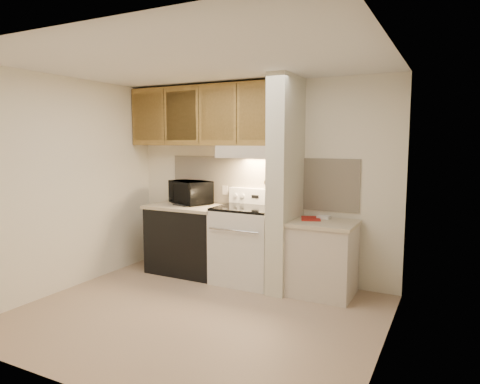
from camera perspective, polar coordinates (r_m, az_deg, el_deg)
The scene contains 50 objects.
floor at distance 4.55m, azimuth -5.81°, elevation -15.93°, with size 3.60×3.60×0.00m, color tan.
ceiling at distance 4.26m, azimuth -6.23°, elevation 16.81°, with size 3.60×3.60×0.00m, color white.
wall_back at distance 5.54m, azimuth 2.48°, elevation 1.55°, with size 3.60×0.02×2.50m, color white.
wall_left at distance 5.42m, azimuth -22.17°, elevation 0.94°, with size 0.02×3.00×2.50m, color white.
wall_right at distance 3.59m, azimuth 18.88°, elevation -1.67°, with size 0.02×3.00×2.50m, color white.
backsplash at distance 5.53m, azimuth 2.43°, elevation 1.39°, with size 2.60×0.02×0.63m, color #F8E5C7.
range_body at distance 5.36m, azimuth 0.89°, elevation -7.18°, with size 0.76×0.65×0.92m, color silver.
oven_window at distance 5.08m, azimuth -0.70°, elevation -7.51°, with size 0.50×0.01×0.30m, color black.
oven_handle at distance 5.00m, azimuth -0.91°, elevation -5.16°, with size 0.02×0.02×0.65m, color silver.
cooktop at distance 5.27m, azimuth 0.90°, elevation -2.16°, with size 0.74×0.64×0.03m, color black.
range_backguard at distance 5.51m, azimuth 2.21°, elevation -0.57°, with size 0.76×0.08×0.20m, color silver.
range_display at distance 5.47m, azimuth 2.02°, elevation -0.62°, with size 0.10×0.01×0.04m, color black.
range_knob_left_outer at distance 5.59m, azimuth -0.59°, elevation -0.46°, with size 0.05×0.05×0.02m, color silver.
range_knob_left_inner at distance 5.55m, azimuth 0.33°, elevation -0.51°, with size 0.05×0.05×0.02m, color silver.
range_knob_right_inner at distance 5.39m, azimuth 3.74°, elevation -0.73°, with size 0.05×0.05×0.02m, color silver.
range_knob_right_outer at distance 5.36m, azimuth 4.73°, elevation -0.80°, with size 0.05×0.05×0.02m, color silver.
dishwasher_front at distance 5.81m, azimuth -6.93°, elevation -6.40°, with size 1.00×0.63×0.87m, color black.
left_countertop at distance 5.72m, azimuth -6.99°, elevation -1.95°, with size 1.04×0.67×0.04m, color #C5B697.
spoon_rest at distance 5.69m, azimuth -7.97°, elevation -1.74°, with size 0.22×0.07×0.02m, color black.
teal_jar at distance 6.04m, azimuth -7.94°, elevation -0.88°, with size 0.08×0.08×0.09m, color #275D5B.
outlet at distance 5.75m, azimuth -1.99°, elevation 0.24°, with size 0.08×0.01×0.12m, color beige.
microwave at distance 5.84m, azimuth -6.66°, elevation -0.03°, with size 0.56×0.38×0.31m, color black.
partition_pillar at distance 5.02m, azimuth 6.11°, elevation 0.98°, with size 0.22×0.70×2.50m, color beige.
pillar_trim at distance 5.06m, azimuth 4.89°, elevation 1.61°, with size 0.01×0.70×0.04m, color olive.
knife_strip at distance 5.01m, azimuth 4.61°, elevation 1.79°, with size 0.02×0.42×0.04m, color black.
knife_blade_a at distance 4.87m, azimuth 3.70°, elevation 0.47°, with size 0.01×0.04×0.16m, color silver.
knife_handle_a at distance 4.87m, azimuth 3.78°, elevation 2.24°, with size 0.02×0.02×0.10m, color black.
knife_blade_b at distance 4.96m, azimuth 4.15°, elevation 0.47°, with size 0.01×0.04×0.18m, color silver.
knife_handle_b at distance 4.95m, azimuth 4.18°, elevation 2.31°, with size 0.02×0.02×0.10m, color black.
knife_blade_c at distance 5.04m, azimuth 4.53°, elevation 0.45°, with size 0.01×0.04×0.20m, color silver.
knife_handle_c at distance 5.02m, azimuth 4.51°, elevation 2.37°, with size 0.02×0.02×0.10m, color black.
knife_blade_d at distance 5.11m, azimuth 4.84°, elevation 0.75°, with size 0.01×0.04×0.16m, color silver.
knife_handle_d at distance 5.08m, azimuth 4.82°, elevation 2.42°, with size 0.02×0.02×0.10m, color black.
knife_blade_e at distance 5.18m, azimuth 5.15°, elevation 0.72°, with size 0.01×0.04×0.18m, color silver.
knife_handle_e at distance 5.16m, azimuth 5.15°, elevation 2.48°, with size 0.02×0.02×0.10m, color black.
oven_mitt at distance 5.24m, azimuth 5.41°, elevation -0.04°, with size 0.03×0.11×0.26m, color slate.
right_cab_base at distance 5.04m, azimuth 10.94°, elevation -8.89°, with size 0.70×0.60×0.81m, color beige.
right_countertop at distance 4.94m, azimuth 11.05°, elevation -4.13°, with size 0.74×0.64×0.04m, color #C5B697.
red_folder at distance 5.08m, azimuth 9.42°, elevation -3.51°, with size 0.22×0.30×0.01m, color #9F1E17.
white_box at distance 5.12m, azimuth 11.08°, elevation -3.31°, with size 0.14×0.10×0.04m, color white.
range_hood at distance 5.32m, azimuth 1.51°, elevation 5.39°, with size 0.78×0.44×0.15m, color beige.
hood_lip at distance 5.13m, azimuth 0.49°, elevation 4.83°, with size 0.78×0.04×0.06m, color beige.
upper_cabinets at distance 5.70m, azimuth -4.65°, elevation 10.09°, with size 2.18×0.33×0.77m, color olive.
cab_door_a at distance 6.04m, azimuth -12.17°, elevation 9.77°, with size 0.46×0.01×0.63m, color olive.
cab_gap_a at distance 5.87m, azimuth -10.09°, elevation 9.91°, with size 0.01×0.01×0.73m, color black.
cab_door_b at distance 5.71m, azimuth -7.87°, elevation 10.04°, with size 0.46×0.01×0.63m, color olive.
cab_gap_b at distance 5.56m, azimuth -5.53°, elevation 10.16°, with size 0.01×0.01×0.73m, color black.
cab_door_c at distance 5.42m, azimuth -3.06°, elevation 10.27°, with size 0.46×0.01×0.63m, color olive.
cab_gap_c at distance 5.29m, azimuth -0.47°, elevation 10.37°, with size 0.01×0.01×0.73m, color black.
cab_door_d at distance 5.17m, azimuth 2.26°, elevation 10.44°, with size 0.46×0.01×0.63m, color olive.
Camera 1 is at (2.29, -3.52, 1.76)m, focal length 32.00 mm.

